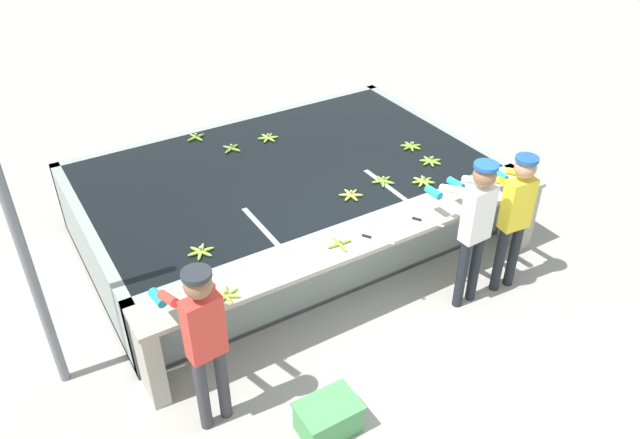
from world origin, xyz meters
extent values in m
plane|color=#A3A099|center=(0.00, 0.00, 0.00)|extent=(80.00, 80.00, 0.00)
cube|color=gray|center=(0.00, 1.99, 0.03)|extent=(4.91, 3.08, 0.06)
cube|color=gray|center=(0.00, 0.51, 0.47)|extent=(4.91, 0.12, 0.94)
cube|color=gray|center=(0.00, 3.47, 0.47)|extent=(4.91, 0.12, 0.94)
cube|color=gray|center=(-2.39, 1.99, 0.47)|extent=(0.12, 3.08, 0.94)
cube|color=gray|center=(2.39, 1.99, 0.47)|extent=(0.12, 3.08, 0.94)
cube|color=black|center=(0.00, 1.99, 0.50)|extent=(4.67, 2.84, 0.87)
cube|color=gray|center=(-0.82, 0.97, 0.47)|extent=(0.06, 0.80, 0.94)
cube|color=gray|center=(0.82, 0.97, 0.47)|extent=(0.06, 0.80, 0.94)
cube|color=#A8A393|center=(0.00, 0.23, 0.91)|extent=(4.91, 0.45, 0.05)
cube|color=#A8A393|center=(-2.35, 0.23, 0.44)|extent=(0.16, 0.41, 0.89)
cube|color=#A8A393|center=(2.35, 0.23, 0.44)|extent=(0.16, 0.41, 0.89)
cylinder|color=#38383D|center=(-2.09, -0.37, 0.43)|extent=(0.11, 0.11, 0.85)
cylinder|color=#38383D|center=(-1.89, -0.35, 0.43)|extent=(0.11, 0.11, 0.85)
cube|color=#DB3D33|center=(-1.99, -0.36, 1.15)|extent=(0.34, 0.20, 0.60)
sphere|color=#896042|center=(-1.99, -0.36, 1.60)|extent=(0.23, 0.23, 0.23)
cylinder|color=#282D33|center=(-1.99, -0.36, 1.71)|extent=(0.24, 0.24, 0.04)
cylinder|color=#DB3D33|center=(-2.17, -0.13, 1.37)|extent=(0.11, 0.32, 0.18)
cylinder|color=#1EA3AD|center=(-2.20, 0.12, 1.21)|extent=(0.11, 0.21, 0.08)
cylinder|color=#DB3D33|center=(-1.86, -0.10, 1.37)|extent=(0.11, 0.32, 0.18)
cylinder|color=#1EA3AD|center=(-1.88, 0.15, 1.21)|extent=(0.11, 0.21, 0.08)
cylinder|color=#1E2328|center=(0.93, -0.32, 0.44)|extent=(0.11, 0.11, 0.87)
cylinder|color=#1E2328|center=(1.13, -0.31, 0.44)|extent=(0.11, 0.11, 0.87)
cube|color=white|center=(1.03, -0.31, 1.18)|extent=(0.33, 0.18, 0.62)
sphere|color=#896042|center=(1.03, -0.31, 1.63)|extent=(0.24, 0.24, 0.24)
cylinder|color=#1E5199|center=(1.03, -0.31, 1.74)|extent=(0.25, 0.25, 0.04)
cylinder|color=white|center=(0.86, -0.07, 1.40)|extent=(0.09, 0.31, 0.18)
cylinder|color=#1EA3AD|center=(0.85, 0.18, 1.24)|extent=(0.09, 0.20, 0.08)
cylinder|color=white|center=(1.18, -0.06, 1.40)|extent=(0.09, 0.31, 0.18)
cylinder|color=#1EA3AD|center=(1.17, 0.19, 1.24)|extent=(0.09, 0.20, 0.08)
cylinder|color=#1E2328|center=(1.48, -0.33, 0.42)|extent=(0.11, 0.11, 0.83)
cylinder|color=#1E2328|center=(1.68, -0.35, 0.42)|extent=(0.11, 0.11, 0.83)
cube|color=yellow|center=(1.58, -0.34, 1.13)|extent=(0.34, 0.20, 0.59)
sphere|color=tan|center=(1.58, -0.34, 1.57)|extent=(0.23, 0.23, 0.23)
cylinder|color=#1E5199|center=(1.58, -0.34, 1.67)|extent=(0.24, 0.24, 0.04)
cylinder|color=yellow|center=(1.45, -0.08, 1.34)|extent=(0.11, 0.32, 0.18)
cylinder|color=#1EA3AD|center=(1.47, 0.17, 1.18)|extent=(0.10, 0.21, 0.08)
cylinder|color=yellow|center=(1.76, -0.11, 1.34)|extent=(0.11, 0.32, 0.18)
cylinder|color=#1EA3AD|center=(1.79, 0.14, 1.18)|extent=(0.10, 0.21, 0.08)
ellipsoid|color=#7FAD33|center=(1.61, 1.54, 0.95)|extent=(0.17, 0.07, 0.04)
ellipsoid|color=#7FAD33|center=(1.64, 1.50, 0.95)|extent=(0.11, 0.17, 0.04)
ellipsoid|color=#7FAD33|center=(1.68, 1.50, 0.95)|extent=(0.10, 0.17, 0.04)
ellipsoid|color=#7FAD33|center=(1.72, 1.54, 0.95)|extent=(0.17, 0.08, 0.04)
ellipsoid|color=#7FAD33|center=(1.71, 1.59, 0.95)|extent=(0.16, 0.13, 0.04)
ellipsoid|color=#7FAD33|center=(1.66, 1.61, 0.95)|extent=(0.04, 0.17, 0.04)
ellipsoid|color=#7FAD33|center=(1.62, 1.59, 0.95)|extent=(0.15, 0.14, 0.04)
cylinder|color=tan|center=(1.66, 1.55, 0.99)|extent=(0.03, 0.03, 0.04)
ellipsoid|color=#75A333|center=(-0.38, 2.75, 0.95)|extent=(0.12, 0.17, 0.04)
ellipsoid|color=#75A333|center=(-0.40, 2.68, 0.95)|extent=(0.17, 0.12, 0.04)
ellipsoid|color=#75A333|center=(-0.33, 2.66, 0.95)|extent=(0.12, 0.17, 0.04)
ellipsoid|color=#75A333|center=(-0.30, 2.73, 0.95)|extent=(0.17, 0.12, 0.04)
cylinder|color=tan|center=(-0.35, 2.70, 0.99)|extent=(0.03, 0.03, 0.04)
ellipsoid|color=#93BC3D|center=(-1.48, 0.86, 0.95)|extent=(0.17, 0.04, 0.04)
ellipsoid|color=#93BC3D|center=(-1.51, 0.90, 0.95)|extent=(0.12, 0.16, 0.04)
ellipsoid|color=#93BC3D|center=(-1.56, 0.91, 0.95)|extent=(0.11, 0.17, 0.04)
ellipsoid|color=#93BC3D|center=(-1.59, 0.86, 0.95)|extent=(0.17, 0.04, 0.04)
ellipsoid|color=#93BC3D|center=(-1.56, 0.81, 0.95)|extent=(0.12, 0.16, 0.04)
ellipsoid|color=#93BC3D|center=(-1.51, 0.81, 0.95)|extent=(0.11, 0.17, 0.04)
cylinder|color=tan|center=(-1.53, 0.86, 0.99)|extent=(0.03, 0.03, 0.04)
ellipsoid|color=#93BC3D|center=(1.26, 0.82, 0.95)|extent=(0.12, 0.16, 0.04)
ellipsoid|color=#93BC3D|center=(1.21, 0.83, 0.95)|extent=(0.09, 0.17, 0.04)
ellipsoid|color=#93BC3D|center=(1.18, 0.79, 0.95)|extent=(0.17, 0.09, 0.04)
ellipsoid|color=#93BC3D|center=(1.18, 0.75, 0.95)|extent=(0.16, 0.12, 0.04)
ellipsoid|color=#93BC3D|center=(1.22, 0.72, 0.95)|extent=(0.06, 0.17, 0.04)
ellipsoid|color=#93BC3D|center=(1.27, 0.73, 0.95)|extent=(0.14, 0.15, 0.04)
ellipsoid|color=#93BC3D|center=(1.28, 0.78, 0.95)|extent=(0.17, 0.05, 0.04)
cylinder|color=tan|center=(1.23, 0.77, 0.99)|extent=(0.03, 0.03, 0.04)
ellipsoid|color=#8CB738|center=(1.64, 1.06, 0.95)|extent=(0.10, 0.17, 0.04)
ellipsoid|color=#8CB738|center=(1.67, 1.10, 0.95)|extent=(0.17, 0.08, 0.04)
ellipsoid|color=#8CB738|center=(1.66, 1.14, 0.95)|extent=(0.16, 0.13, 0.04)
ellipsoid|color=#8CB738|center=(1.62, 1.17, 0.95)|extent=(0.04, 0.17, 0.04)
ellipsoid|color=#8CB738|center=(1.58, 1.15, 0.95)|extent=(0.15, 0.14, 0.04)
ellipsoid|color=#8CB738|center=(1.57, 1.10, 0.95)|extent=(0.17, 0.07, 0.04)
ellipsoid|color=#8CB738|center=(1.60, 1.06, 0.95)|extent=(0.11, 0.17, 0.04)
cylinder|color=tan|center=(1.62, 1.11, 0.99)|extent=(0.03, 0.03, 0.04)
ellipsoid|color=#93BC3D|center=(0.15, 2.70, 0.95)|extent=(0.15, 0.14, 0.04)
ellipsoid|color=#93BC3D|center=(0.20, 2.68, 0.95)|extent=(0.07, 0.17, 0.04)
ellipsoid|color=#93BC3D|center=(0.24, 2.71, 0.95)|extent=(0.17, 0.09, 0.04)
ellipsoid|color=#93BC3D|center=(0.23, 2.77, 0.95)|extent=(0.15, 0.14, 0.04)
ellipsoid|color=#93BC3D|center=(0.18, 2.79, 0.95)|extent=(0.07, 0.17, 0.04)
ellipsoid|color=#93BC3D|center=(0.14, 2.75, 0.95)|extent=(0.17, 0.09, 0.04)
cylinder|color=tan|center=(0.19, 2.73, 0.99)|extent=(0.03, 0.03, 0.04)
ellipsoid|color=#7FAD33|center=(0.86, 0.98, 0.95)|extent=(0.13, 0.16, 0.04)
ellipsoid|color=#7FAD33|center=(0.88, 1.04, 0.95)|extent=(0.17, 0.09, 0.04)
ellipsoid|color=#7FAD33|center=(0.83, 1.08, 0.95)|extent=(0.04, 0.17, 0.04)
ellipsoid|color=#7FAD33|center=(0.78, 1.04, 0.95)|extent=(0.17, 0.09, 0.04)
ellipsoid|color=#7FAD33|center=(0.80, 0.98, 0.95)|extent=(0.13, 0.16, 0.04)
cylinder|color=tan|center=(0.83, 1.03, 0.99)|extent=(0.03, 0.03, 0.04)
ellipsoid|color=#7FAD33|center=(-0.64, 3.30, 0.95)|extent=(0.08, 0.17, 0.04)
ellipsoid|color=#7FAD33|center=(-0.68, 3.23, 0.95)|extent=(0.17, 0.08, 0.04)
ellipsoid|color=#7FAD33|center=(-0.61, 3.19, 0.95)|extent=(0.08, 0.17, 0.04)
ellipsoid|color=#7FAD33|center=(-0.57, 3.26, 0.95)|extent=(0.17, 0.08, 0.04)
cylinder|color=tan|center=(-0.62, 3.24, 0.99)|extent=(0.03, 0.03, 0.04)
ellipsoid|color=#9EC642|center=(0.33, 0.91, 0.95)|extent=(0.04, 0.17, 0.04)
ellipsoid|color=#9EC642|center=(0.38, 0.94, 0.95)|extent=(0.16, 0.12, 0.04)
ellipsoid|color=#9EC642|center=(0.38, 0.99, 0.95)|extent=(0.17, 0.11, 0.04)
ellipsoid|color=#9EC642|center=(0.33, 1.02, 0.95)|extent=(0.04, 0.17, 0.04)
ellipsoid|color=#9EC642|center=(0.29, 0.99, 0.95)|extent=(0.16, 0.12, 0.04)
ellipsoid|color=#9EC642|center=(0.28, 0.94, 0.95)|extent=(0.17, 0.11, 0.04)
cylinder|color=tan|center=(0.33, 0.96, 0.99)|extent=(0.03, 0.03, 0.04)
ellipsoid|color=#93BC3D|center=(-1.65, 0.13, 0.95)|extent=(0.17, 0.07, 0.04)
ellipsoid|color=#93BC3D|center=(-1.64, 0.09, 0.95)|extent=(0.15, 0.13, 0.04)
ellipsoid|color=#93BC3D|center=(-1.60, 0.07, 0.95)|extent=(0.04, 0.17, 0.04)
ellipsoid|color=#93BC3D|center=(-1.56, 0.09, 0.95)|extent=(0.16, 0.13, 0.04)
ellipsoid|color=#93BC3D|center=(-1.55, 0.13, 0.95)|extent=(0.17, 0.07, 0.04)
ellipsoid|color=#93BC3D|center=(-1.58, 0.17, 0.95)|extent=(0.11, 0.17, 0.04)
ellipsoid|color=#93BC3D|center=(-1.62, 0.17, 0.95)|extent=(0.11, 0.17, 0.04)
cylinder|color=tan|center=(-1.60, 0.12, 0.99)|extent=(0.03, 0.03, 0.04)
ellipsoid|color=#7FAD33|center=(-0.29, 0.30, 0.95)|extent=(0.04, 0.17, 0.04)
ellipsoid|color=#7FAD33|center=(-0.34, 0.25, 0.95)|extent=(0.17, 0.04, 0.04)
ellipsoid|color=#7FAD33|center=(-0.29, 0.19, 0.95)|extent=(0.04, 0.17, 0.04)
ellipsoid|color=#7FAD33|center=(-0.23, 0.24, 0.95)|extent=(0.17, 0.04, 0.04)
cylinder|color=tan|center=(-0.29, 0.24, 0.99)|extent=(0.03, 0.03, 0.04)
cube|color=silver|center=(0.78, 0.03, 0.95)|extent=(0.13, 0.19, 0.00)
cube|color=black|center=(0.67, 0.20, 0.95)|extent=(0.07, 0.10, 0.02)
cube|color=silver|center=(0.14, 0.05, 0.95)|extent=(0.14, 0.18, 0.00)
cube|color=black|center=(0.03, 0.22, 0.95)|extent=(0.08, 0.10, 0.02)
cube|color=#4C9E56|center=(-1.18, -0.98, 0.15)|extent=(0.52, 0.36, 0.30)
cube|color=#4C9E56|center=(-1.18, -0.98, 0.31)|extent=(0.55, 0.39, 0.02)
cylinder|color=slate|center=(-3.06, 0.86, 1.60)|extent=(0.09, 0.09, 3.20)
camera|label=1|loc=(-3.10, -3.99, 4.71)|focal=35.00mm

